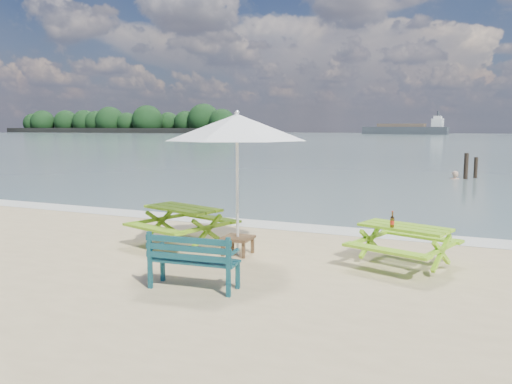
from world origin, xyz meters
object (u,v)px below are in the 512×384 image
at_px(picnic_table_left, 183,226).
at_px(patio_umbrella, 237,127).
at_px(picnic_table_right, 404,247).
at_px(side_table, 238,245).
at_px(beer_bottle, 392,222).
at_px(swimmer, 454,188).
at_px(park_bench, 194,272).

bearing_deg(picnic_table_left, patio_umbrella, -12.87).
height_order(picnic_table_left, patio_umbrella, patio_umbrella).
relative_size(picnic_table_right, side_table, 3.78).
distance_m(beer_bottle, swimmer, 15.46).
bearing_deg(picnic_table_right, park_bench, -137.85).
distance_m(patio_umbrella, swimmer, 16.17).
relative_size(picnic_table_right, beer_bottle, 7.41).
bearing_deg(park_bench, patio_umbrella, 96.82).
bearing_deg(swimmer, picnic_table_right, -91.44).
bearing_deg(side_table, patio_umbrella, 104.04).
bearing_deg(beer_bottle, patio_umbrella, -175.67).
relative_size(park_bench, beer_bottle, 5.04).
distance_m(picnic_table_left, picnic_table_right, 4.20).
xyz_separation_m(picnic_table_left, beer_bottle, (4.01, -0.10, 0.41)).
bearing_deg(park_bench, beer_bottle, 41.62).
bearing_deg(picnic_table_right, picnic_table_left, -178.60).
distance_m(picnic_table_left, park_bench, 2.77).
xyz_separation_m(park_bench, swimmer, (3.01, 17.58, -0.67)).
bearing_deg(patio_umbrella, park_bench, -83.18).
distance_m(picnic_table_right, swimmer, 15.22).
xyz_separation_m(patio_umbrella, beer_bottle, (2.68, 0.20, -1.53)).
relative_size(picnic_table_left, side_table, 4.09).
bearing_deg(patio_umbrella, beer_bottle, 4.33).
xyz_separation_m(picnic_table_right, patio_umbrella, (-2.86, -0.41, 1.97)).
xyz_separation_m(picnic_table_right, park_bench, (-2.63, -2.38, -0.08)).
bearing_deg(picnic_table_left, swimmer, 73.35).
height_order(picnic_table_left, picnic_table_right, picnic_table_left).
xyz_separation_m(picnic_table_left, picnic_table_right, (4.19, 0.10, -0.03)).
relative_size(park_bench, side_table, 2.57).
distance_m(picnic_table_left, beer_bottle, 4.04).
relative_size(picnic_table_left, beer_bottle, 8.04).
xyz_separation_m(picnic_table_left, patio_umbrella, (1.33, -0.30, 1.94)).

